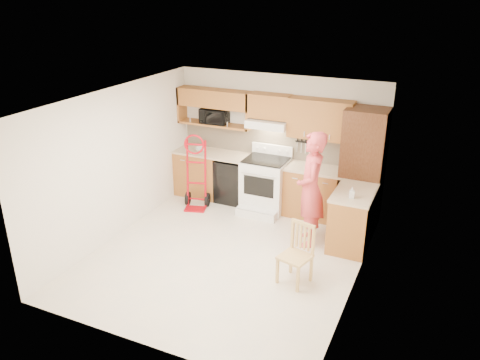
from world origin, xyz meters
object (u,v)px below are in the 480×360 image
Objects in this scene: range at (264,181)px; person at (311,189)px; microwave at (215,116)px; dining_chair at (295,255)px; hand_truck at (195,176)px.

range is 0.62× the size of person.
microwave is 0.59× the size of dining_chair.
microwave is 0.40× the size of hand_truck.
range is 1.30m from hand_truck.
hand_truck is 1.47× the size of dining_chair.
range is at bearing -144.85° from person.
range is 1.46m from person.
person is at bearing -37.05° from range.
dining_chair is (2.46, -2.35, -1.19)m from microwave.
person is at bearing -31.54° from microwave.
person is 1.32m from dining_chair.
microwave is at bearing 151.36° from dining_chair.
person reaches higher than hand_truck.
microwave is 0.45× the size of range.
microwave is at bearing -134.33° from person.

